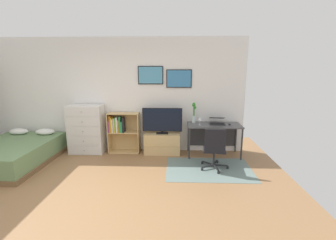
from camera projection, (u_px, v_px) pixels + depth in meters
ground_plane at (80, 201)px, 3.60m from camera, size 7.20×7.20×0.00m
wall_back_with_posters at (117, 95)px, 5.69m from camera, size 6.12×0.09×2.70m
area_rug at (209, 169)px, 4.76m from camera, size 1.70×1.20×0.01m
bed at (13, 153)px, 4.99m from camera, size 1.46×1.97×0.59m
dresser at (86, 129)px, 5.61m from camera, size 0.80×0.46×1.15m
bookshelf at (121, 129)px, 5.65m from camera, size 0.74×0.30×0.96m
tv_stand at (162, 143)px, 5.63m from camera, size 0.84×0.41×0.49m
television at (162, 121)px, 5.49m from camera, size 0.92×0.16×0.61m
desk at (214, 129)px, 5.49m from camera, size 1.20×0.60×0.74m
office_chair at (214, 148)px, 4.64m from camera, size 0.57×0.58×0.86m
laptop at (217, 121)px, 5.45m from camera, size 0.36×0.39×0.15m
computer_mouse at (230, 124)px, 5.33m from camera, size 0.06×0.10×0.03m
bamboo_vase at (194, 112)px, 5.51m from camera, size 0.10×0.10×0.48m
wine_glass at (200, 119)px, 5.30m from camera, size 0.07×0.07×0.18m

